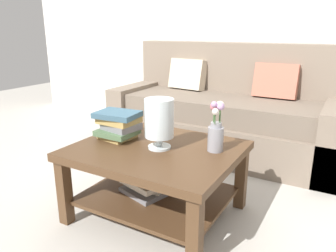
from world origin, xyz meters
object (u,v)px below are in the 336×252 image
at_px(couch, 225,115).
at_px(glass_hurricane_vase, 159,120).
at_px(coffee_table, 156,167).
at_px(book_stack_main, 119,124).
at_px(flower_pitcher, 216,129).

bearing_deg(couch, glass_hurricane_vase, -86.57).
relative_size(couch, coffee_table, 2.17).
relative_size(coffee_table, glass_hurricane_vase, 3.22).
distance_m(coffee_table, book_stack_main, 0.39).
relative_size(glass_hurricane_vase, flower_pitcher, 1.02).
distance_m(book_stack_main, glass_hurricane_vase, 0.35).
bearing_deg(flower_pitcher, glass_hurricane_vase, -157.58).
bearing_deg(coffee_table, glass_hurricane_vase, -7.27).
height_order(coffee_table, book_stack_main, book_stack_main).
bearing_deg(coffee_table, book_stack_main, 176.40).
distance_m(coffee_table, glass_hurricane_vase, 0.33).
xyz_separation_m(couch, flower_pitcher, (0.40, -1.27, 0.25)).
relative_size(couch, book_stack_main, 7.46).
height_order(coffee_table, glass_hurricane_vase, glass_hurricane_vase).
distance_m(book_stack_main, flower_pitcher, 0.67).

